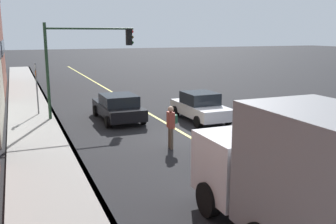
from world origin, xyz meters
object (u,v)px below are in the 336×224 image
Objects in this scene: car_white at (200,107)px; car_silver at (303,137)px; truck_gray at (325,188)px; pedestrian_with_backpack at (171,124)px; street_sign_post at (37,85)px; traffic_light_mast at (84,53)px; car_black at (118,107)px.

car_silver reaches higher than car_white.
truck_gray is 8.48m from pedestrian_with_backpack.
traffic_light_mast is at bearing -121.60° from street_sign_post.
pedestrian_with_backpack is 0.34× the size of traffic_light_mast.
car_white is 2.40× the size of pedestrian_with_backpack.
car_white is at bearing -16.56° from truck_gray.
traffic_light_mast is (6.91, 2.16, 2.57)m from pedestrian_with_backpack.
car_silver is 14.35m from street_sign_post.
car_white is 6.87m from traffic_light_mast.
truck_gray is 17.40m from street_sign_post.
street_sign_post is (16.86, 4.30, 0.09)m from truck_gray.
car_white is 0.82× the size of traffic_light_mast.
car_silver is at bearing -147.48° from traffic_light_mast.
truck_gray reaches higher than car_white.
car_black is 14.27m from truck_gray.
car_black is 0.87× the size of traffic_light_mast.
car_white is 1.04× the size of car_silver.
truck_gray is 2.22× the size of street_sign_post.
car_silver reaches higher than car_black.
pedestrian_with_backpack reaches higher than car_silver.
truck_gray reaches higher than street_sign_post.
pedestrian_with_backpack is 0.58× the size of street_sign_post.
car_silver is 1.35× the size of street_sign_post.
car_white reaches higher than car_black.
traffic_light_mast is at bearing 6.90° from truck_gray.
traffic_light_mast reaches higher than truck_gray.
pedestrian_with_backpack is (8.45, -0.31, -0.64)m from truck_gray.
truck_gray is 15.59m from traffic_light_mast.
car_white is 0.94× the size of car_black.
traffic_light_mast is at bearing 63.14° from car_white.
car_white is at bearing -112.65° from car_black.
traffic_light_mast reaches higher than car_black.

